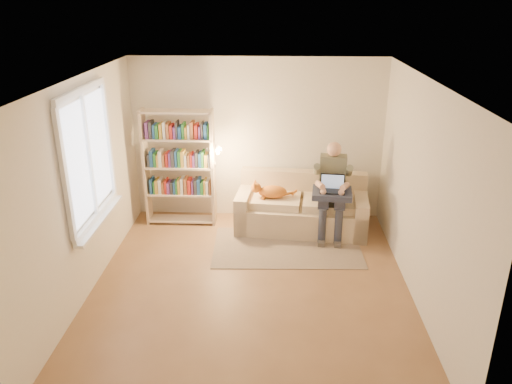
{
  "coord_description": "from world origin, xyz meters",
  "views": [
    {
      "loc": [
        0.29,
        -5.46,
        3.48
      ],
      "look_at": [
        0.03,
        1.0,
        0.9
      ],
      "focal_mm": 35.0,
      "sensor_mm": 36.0,
      "label": 1
    }
  ],
  "objects_px": {
    "sofa": "(302,210)",
    "bookshelf": "(179,162)",
    "cat": "(270,191)",
    "person": "(332,185)",
    "laptop": "(332,187)"
  },
  "relations": [
    {
      "from": "laptop",
      "to": "bookshelf",
      "type": "height_order",
      "value": "bookshelf"
    },
    {
      "from": "person",
      "to": "cat",
      "type": "xyz_separation_m",
      "value": [
        -0.93,
        0.12,
        -0.16
      ]
    },
    {
      "from": "cat",
      "to": "bookshelf",
      "type": "relative_size",
      "value": 0.36
    },
    {
      "from": "person",
      "to": "sofa",
      "type": "bearing_deg",
      "value": 161.24
    },
    {
      "from": "person",
      "to": "laptop",
      "type": "relative_size",
      "value": 3.76
    },
    {
      "from": "sofa",
      "to": "cat",
      "type": "relative_size",
      "value": 3.07
    },
    {
      "from": "sofa",
      "to": "bookshelf",
      "type": "bearing_deg",
      "value": -178.36
    },
    {
      "from": "laptop",
      "to": "cat",
      "type": "bearing_deg",
      "value": 170.78
    },
    {
      "from": "sofa",
      "to": "laptop",
      "type": "distance_m",
      "value": 0.74
    },
    {
      "from": "sofa",
      "to": "bookshelf",
      "type": "distance_m",
      "value": 2.06
    },
    {
      "from": "sofa",
      "to": "bookshelf",
      "type": "height_order",
      "value": "bookshelf"
    },
    {
      "from": "sofa",
      "to": "cat",
      "type": "bearing_deg",
      "value": -165.22
    },
    {
      "from": "person",
      "to": "bookshelf",
      "type": "height_order",
      "value": "bookshelf"
    },
    {
      "from": "laptop",
      "to": "bookshelf",
      "type": "relative_size",
      "value": 0.21
    },
    {
      "from": "sofa",
      "to": "bookshelf",
      "type": "relative_size",
      "value": 1.12
    }
  ]
}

